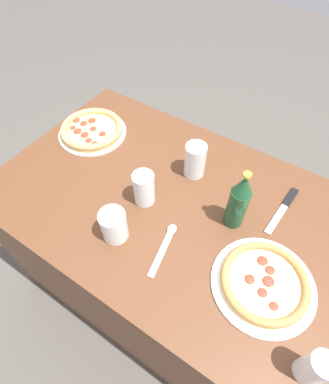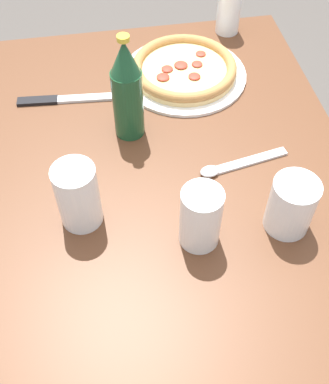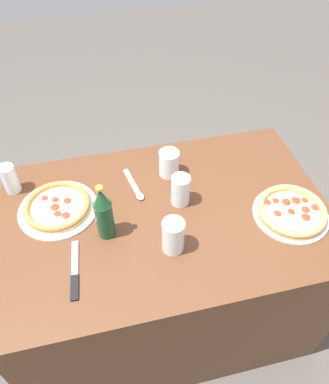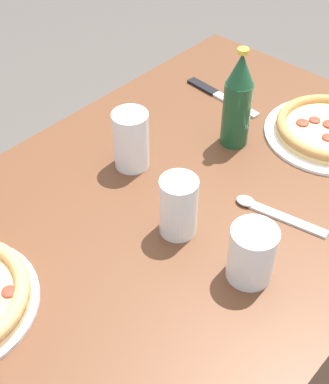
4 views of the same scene
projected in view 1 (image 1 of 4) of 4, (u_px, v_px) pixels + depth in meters
name	position (u px, v px, depth m)	size (l,w,h in m)	color
ground_plane	(167.00, 279.00, 1.65)	(8.00, 8.00, 0.00)	#4C4742
table	(167.00, 248.00, 1.35)	(1.25, 0.81, 0.75)	#56331E
pizza_veggie	(92.00, 130.00, 1.26)	(0.28, 0.28, 0.04)	silver
pizza_pepperoni	(264.00, 282.00, 0.85)	(0.30, 0.30, 0.04)	white
glass_iced_tea	(195.00, 162.00, 1.09)	(0.08, 0.08, 0.13)	white
glass_lemonade	(144.00, 189.00, 1.01)	(0.07, 0.07, 0.13)	white
glass_water	(314.00, 368.00, 0.69)	(0.06, 0.06, 0.12)	white
glass_cola	(114.00, 226.00, 0.93)	(0.08, 0.08, 0.11)	white
beer_bottle	(239.00, 201.00, 0.91)	(0.06, 0.06, 0.24)	#194728
knife	(283.00, 208.00, 1.03)	(0.04, 0.23, 0.01)	black
spoon	(166.00, 242.00, 0.95)	(0.06, 0.19, 0.01)	silver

